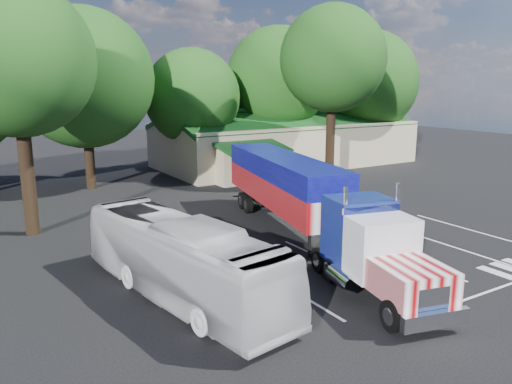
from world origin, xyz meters
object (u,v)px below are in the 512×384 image
semi_truck (301,195)px  woman (368,239)px  bicycle (324,205)px  tour_bus (182,259)px  silver_sedan (318,169)px

semi_truck → woman: semi_truck is taller
woman → bicycle: (3.50, 7.27, -0.44)m
tour_bus → silver_sedan: bearing=31.0°
woman → bicycle: 8.08m
bicycle → silver_sedan: silver_sedan is taller
woman → silver_sedan: woman is taller
tour_bus → silver_sedan: (19.00, 15.89, -0.73)m
semi_truck → tour_bus: 8.61m
semi_truck → woman: (0.72, -3.98, -1.34)m
tour_bus → bicycle: bearing=19.9°
silver_sedan → semi_truck: bearing=141.2°
silver_sedan → bicycle: bearing=146.0°
bicycle → tour_bus: 13.84m
bicycle → tour_bus: tour_bus is taller
semi_truck → tour_bus: size_ratio=1.83×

